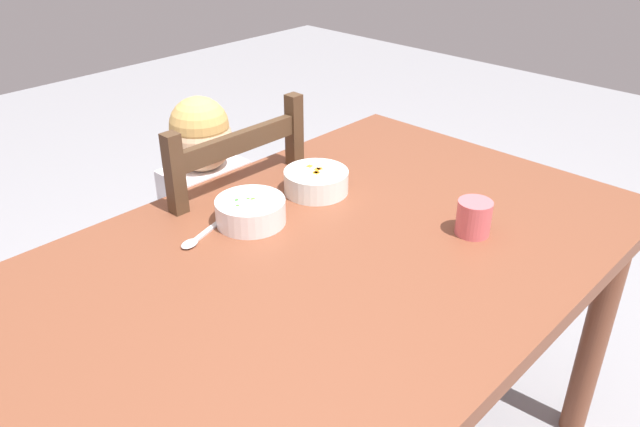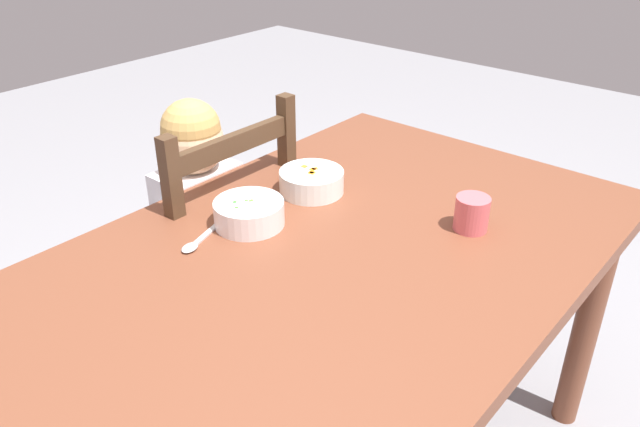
% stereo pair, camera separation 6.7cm
% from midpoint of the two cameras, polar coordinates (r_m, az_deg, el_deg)
% --- Properties ---
extents(dining_table, '(1.44, 0.92, 0.75)m').
position_cam_midpoint_polar(dining_table, '(1.39, 2.30, -6.72)').
color(dining_table, brown).
rests_on(dining_table, ground).
extents(dining_chair, '(0.42, 0.42, 0.94)m').
position_cam_midpoint_polar(dining_chair, '(1.85, -8.27, -4.52)').
color(dining_chair, '#4A3320').
rests_on(dining_chair, ground).
extents(child_figure, '(0.32, 0.31, 0.94)m').
position_cam_midpoint_polar(child_figure, '(1.76, -8.57, 0.16)').
color(child_figure, white).
rests_on(child_figure, ground).
extents(bowl_of_peas, '(0.16, 0.16, 0.06)m').
position_cam_midpoint_polar(bowl_of_peas, '(1.43, -4.97, 0.26)').
color(bowl_of_peas, white).
rests_on(bowl_of_peas, dining_table).
extents(bowl_of_carrots, '(0.16, 0.16, 0.06)m').
position_cam_midpoint_polar(bowl_of_carrots, '(1.56, 0.88, 2.98)').
color(bowl_of_carrots, white).
rests_on(bowl_of_carrots, dining_table).
extents(spoon, '(0.14, 0.06, 0.01)m').
position_cam_midpoint_polar(spoon, '(1.38, -9.88, -2.37)').
color(spoon, silver).
rests_on(spoon, dining_table).
extents(drinking_cup, '(0.08, 0.08, 0.08)m').
position_cam_midpoint_polar(drinking_cup, '(1.42, 15.08, -0.38)').
color(drinking_cup, '#D96067').
rests_on(drinking_cup, dining_table).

